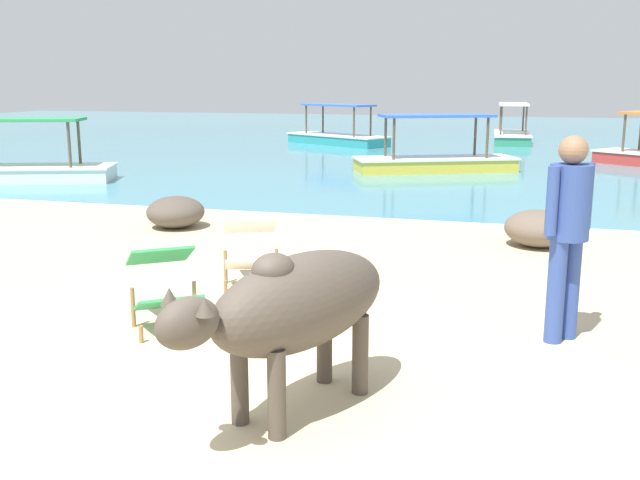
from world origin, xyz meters
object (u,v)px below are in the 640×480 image
at_px(boat_teal, 338,136).
at_px(boat_green, 512,134).
at_px(deck_chair_near, 251,247).
at_px(deck_chair_far, 164,281).
at_px(person_standing, 568,223).
at_px(boat_yellow, 435,159).
at_px(boat_white, 23,168).
at_px(cow, 297,304).

height_order(boat_teal, boat_green, same).
relative_size(deck_chair_near, deck_chair_far, 0.98).
height_order(deck_chair_far, person_standing, person_standing).
distance_m(deck_chair_far, boat_yellow, 11.59).
distance_m(deck_chair_near, boat_white, 9.59).
distance_m(person_standing, boat_teal, 18.45).
height_order(cow, boat_teal, boat_teal).
bearing_deg(deck_chair_far, boat_green, 135.90).
distance_m(person_standing, boat_white, 12.51).
distance_m(boat_yellow, boat_white, 8.94).
distance_m(deck_chair_near, boat_yellow, 10.16).
relative_size(boat_yellow, boat_teal, 1.02).
xyz_separation_m(deck_chair_near, boat_yellow, (0.61, 10.14, -0.13)).
xyz_separation_m(boat_white, boat_green, (9.48, 12.73, 0.00)).
distance_m(deck_chair_near, boat_teal, 16.78).
relative_size(person_standing, boat_yellow, 0.42).
xyz_separation_m(person_standing, boat_yellow, (-2.35, 11.03, -0.70)).
xyz_separation_m(person_standing, boat_green, (-0.86, 19.74, -0.70)).
bearing_deg(boat_green, cow, 175.10).
bearing_deg(deck_chair_near, boat_teal, 168.77).
distance_m(deck_chair_far, person_standing, 3.28).
relative_size(cow, person_standing, 1.14).
height_order(deck_chair_far, boat_teal, boat_teal).
bearing_deg(boat_white, boat_green, 33.92).
bearing_deg(person_standing, boat_yellow, 141.54).
height_order(boat_white, boat_green, same).
xyz_separation_m(person_standing, boat_teal, (-6.27, 17.33, -0.70)).
relative_size(deck_chair_near, person_standing, 0.56).
relative_size(deck_chair_far, boat_yellow, 0.24).
height_order(person_standing, boat_white, person_standing).
bearing_deg(person_standing, deck_chair_far, -131.16).
height_order(boat_yellow, boat_green, same).
xyz_separation_m(cow, person_standing, (1.63, 1.79, 0.26)).
relative_size(deck_chair_near, boat_teal, 0.24).
bearing_deg(boat_teal, deck_chair_far, -49.99).
bearing_deg(deck_chair_near, boat_yellow, 153.96).
distance_m(cow, boat_white, 12.38).
relative_size(boat_yellow, boat_white, 0.99).
relative_size(person_standing, boat_green, 0.43).
relative_size(cow, boat_teal, 0.49).
distance_m(boat_yellow, boat_green, 8.84).
relative_size(deck_chair_far, person_standing, 0.57).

